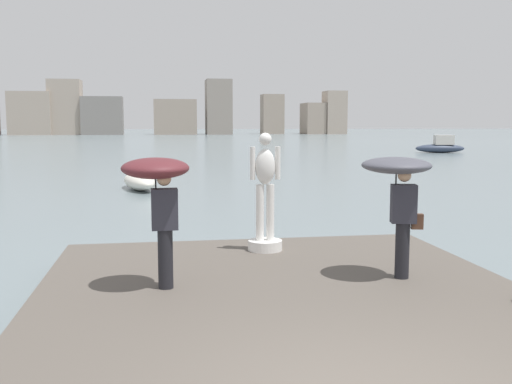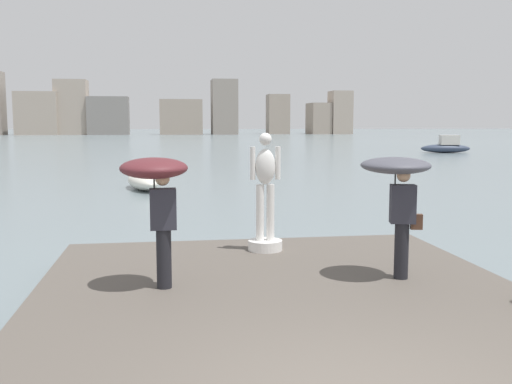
# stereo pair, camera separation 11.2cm
# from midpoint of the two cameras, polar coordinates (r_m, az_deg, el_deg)

# --- Properties ---
(ground_plane) EXTENTS (400.00, 400.00, 0.00)m
(ground_plane) POSITION_cam_midpoint_polar(r_m,az_deg,el_deg) (44.71, -7.02, 3.10)
(ground_plane) COLOR slate
(pier) EXTENTS (7.19, 10.42, 0.40)m
(pier) POSITION_cam_midpoint_polar(r_m,az_deg,el_deg) (7.48, 4.45, -13.88)
(pier) COLOR #564F47
(pier) RESTS_ON ground
(statue_white_figure) EXTENTS (0.65, 0.65, 2.24)m
(statue_white_figure) POSITION_cam_midpoint_polar(r_m,az_deg,el_deg) (11.16, 0.60, -1.16)
(statue_white_figure) COLOR white
(statue_white_figure) RESTS_ON pier
(onlooker_left) EXTENTS (1.01, 1.03, 1.95)m
(onlooker_left) POSITION_cam_midpoint_polar(r_m,az_deg,el_deg) (8.65, -9.86, 0.75)
(onlooker_left) COLOR black
(onlooker_left) RESTS_ON pier
(onlooker_right) EXTENTS (1.28, 1.29, 1.91)m
(onlooker_right) POSITION_cam_midpoint_polar(r_m,az_deg,el_deg) (9.36, 13.31, 1.07)
(onlooker_right) COLOR black
(onlooker_right) RESTS_ON pier
(boat_near) EXTENTS (4.69, 2.28, 1.65)m
(boat_near) POSITION_cam_midpoint_polar(r_m,az_deg,el_deg) (57.40, 17.43, 4.24)
(boat_near) COLOR #2D384C
(boat_near) RESTS_ON ground
(boat_leftward) EXTENTS (1.92, 3.75, 0.70)m
(boat_leftward) POSITION_cam_midpoint_polar(r_m,az_deg,el_deg) (25.34, -11.36, 1.02)
(boat_leftward) COLOR silver
(boat_leftward) RESTS_ON ground
(distant_skyline) EXTENTS (87.18, 8.81, 13.89)m
(distant_skyline) POSITION_cam_midpoint_polar(r_m,az_deg,el_deg) (137.91, -11.35, 7.71)
(distant_skyline) COLOR gray
(distant_skyline) RESTS_ON ground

